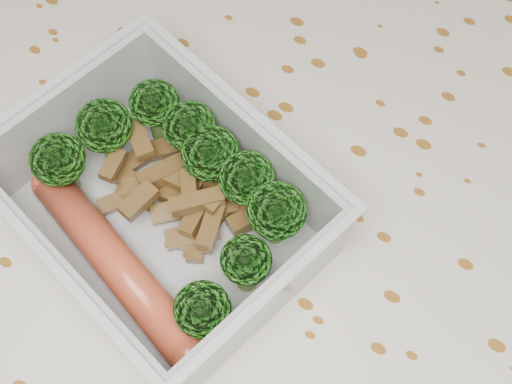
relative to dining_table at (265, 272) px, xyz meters
The scene contains 6 objects.
dining_table is the anchor object (origin of this frame).
tablecloth 0.05m from the dining_table, ahead, with size 1.46×0.96×0.19m.
lunch_container 0.12m from the dining_table, 144.11° to the right, with size 0.19×0.17×0.06m.
broccoli_florets 0.13m from the dining_table, 161.51° to the right, with size 0.15×0.11×0.04m.
meat_pile 0.11m from the dining_table, 158.34° to the right, with size 0.10×0.07×0.03m.
sausage 0.13m from the dining_table, 127.11° to the right, with size 0.14×0.06×0.02m.
Camera 1 is at (0.08, -0.14, 1.12)m, focal length 50.00 mm.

